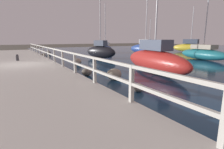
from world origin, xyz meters
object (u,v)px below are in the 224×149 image
object	(u,v)px
sailboat_black	(101,51)
sailboat_navy	(105,48)
mooring_bollard	(17,57)
sailboat_red	(154,60)
sailboat_yellow	(190,47)
sailboat_teal	(203,53)
sailboat_blue	(145,48)
sailboat_orange	(149,48)

from	to	relation	value
sailboat_black	sailboat_navy	xyz separation A→B (m)	(4.09, 6.71, -0.13)
mooring_bollard	sailboat_navy	size ratio (longest dim) A/B	0.07
sailboat_black	sailboat_navy	world-z (taller)	sailboat_black
sailboat_red	sailboat_yellow	size ratio (longest dim) A/B	0.98
mooring_bollard	sailboat_teal	xyz separation A→B (m)	(15.64, -5.01, 0.04)
sailboat_black	sailboat_yellow	size ratio (longest dim) A/B	1.07
sailboat_navy	sailboat_blue	bearing A→B (deg)	-51.66
sailboat_blue	sailboat_teal	distance (m)	7.78
mooring_bollard	sailboat_blue	world-z (taller)	sailboat_blue
mooring_bollard	sailboat_blue	size ratio (longest dim) A/B	0.06
sailboat_black	sailboat_blue	world-z (taller)	sailboat_blue
mooring_bollard	sailboat_yellow	xyz separation A→B (m)	(23.67, 2.29, 0.21)
sailboat_orange	sailboat_teal	xyz separation A→B (m)	(-4.60, -12.75, 0.06)
sailboat_black	sailboat_blue	xyz separation A→B (m)	(7.38, 1.61, 0.01)
sailboat_black	sailboat_teal	bearing A→B (deg)	-58.77
sailboat_black	sailboat_blue	bearing A→B (deg)	-8.74
sailboat_black	sailboat_red	world-z (taller)	sailboat_black
mooring_bollard	sailboat_blue	xyz separation A→B (m)	(15.07, 2.74, 0.20)
sailboat_navy	sailboat_red	world-z (taller)	sailboat_navy
sailboat_navy	sailboat_blue	xyz separation A→B (m)	(3.29, -5.11, 0.14)
sailboat_red	sailboat_teal	size ratio (longest dim) A/B	1.13
mooring_bollard	sailboat_navy	world-z (taller)	sailboat_navy
sailboat_navy	sailboat_teal	size ratio (longest dim) A/B	1.19
mooring_bollard	sailboat_teal	bearing A→B (deg)	-17.77
sailboat_black	sailboat_yellow	xyz separation A→B (m)	(15.97, 1.15, 0.02)
sailboat_navy	sailboat_teal	distance (m)	13.43
mooring_bollard	sailboat_yellow	size ratio (longest dim) A/B	0.07
mooring_bollard	sailboat_red	bearing A→B (deg)	-48.38
mooring_bollard	sailboat_black	distance (m)	7.78
sailboat_navy	sailboat_blue	world-z (taller)	sailboat_blue
sailboat_orange	sailboat_red	bearing A→B (deg)	-124.29
sailboat_teal	sailboat_yellow	size ratio (longest dim) A/B	0.87
sailboat_black	sailboat_red	size ratio (longest dim) A/B	1.09
sailboat_red	sailboat_teal	bearing A→B (deg)	25.32
sailboat_black	sailboat_teal	world-z (taller)	sailboat_black
sailboat_teal	sailboat_orange	bearing A→B (deg)	78.80
sailboat_black	sailboat_red	distance (m)	8.88
sailboat_black	sailboat_orange	bearing A→B (deg)	6.74
sailboat_blue	sailboat_red	bearing A→B (deg)	-140.35
sailboat_orange	sailboat_red	world-z (taller)	sailboat_red
sailboat_black	sailboat_teal	distance (m)	10.04
mooring_bollard	sailboat_navy	distance (m)	14.16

